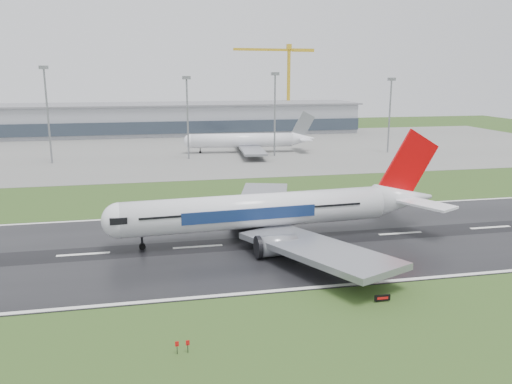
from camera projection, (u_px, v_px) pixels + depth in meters
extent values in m
plane|color=#294419|center=(83.00, 255.00, 89.62)|extent=(520.00, 520.00, 0.00)
cube|color=black|center=(83.00, 254.00, 89.61)|extent=(400.00, 45.00, 0.10)
cube|color=slate|center=(120.00, 151.00, 208.92)|extent=(400.00, 130.00, 0.08)
cube|color=gray|center=(126.00, 120.00, 264.51)|extent=(240.00, 36.00, 15.00)
cylinder|color=gray|center=(48.00, 117.00, 177.11)|extent=(0.64, 0.64, 32.35)
cylinder|color=gray|center=(188.00, 120.00, 186.88)|extent=(0.64, 0.64, 28.87)
cylinder|color=gray|center=(275.00, 117.00, 193.11)|extent=(0.64, 0.64, 30.22)
cylinder|color=gray|center=(389.00, 117.00, 202.45)|extent=(0.64, 0.64, 28.19)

